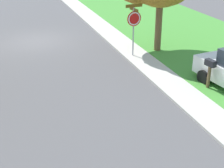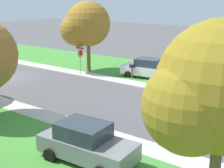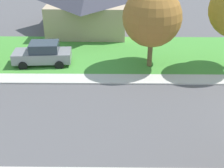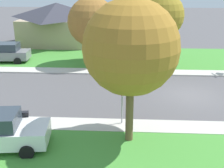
{
  "view_description": "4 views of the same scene",
  "coord_description": "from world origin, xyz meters",
  "views": [
    {
      "loc": [
        2.12,
        19.9,
        6.17
      ],
      "look_at": [
        -1.3,
        10.14,
        1.4
      ],
      "focal_mm": 54.29,
      "sensor_mm": 36.0,
      "label": 1
    },
    {
      "loc": [
        16.43,
        23.46,
        6.87
      ],
      "look_at": [
        0.44,
        11.62,
        1.4
      ],
      "focal_mm": 50.37,
      "sensor_mm": 36.0,
      "label": 2
    },
    {
      "loc": [
        -14.33,
        9.82,
        9.76
      ],
      "look_at": [
        1.43,
        10.0,
        1.4
      ],
      "focal_mm": 49.56,
      "sensor_mm": 36.0,
      "label": 3
    },
    {
      "loc": [
        -18.56,
        4.11,
        7.37
      ],
      "look_at": [
        -2.04,
        5.04,
        1.4
      ],
      "focal_mm": 47.64,
      "sensor_mm": 36.0,
      "label": 4
    }
  ],
  "objects": [
    {
      "name": "mailbox",
      "position": [
        -5.93,
        9.08,
        1.01
      ],
      "size": [
        0.32,
        0.51,
        1.31
      ],
      "color": "brown",
      "rests_on": "ground"
    },
    {
      "name": "ground_plane",
      "position": [
        0.0,
        0.0,
        0.0
      ],
      "size": [
        120.0,
        120.0,
        0.0
      ],
      "primitive_type": "plane",
      "color": "#565456"
    },
    {
      "name": "sidewalk_east",
      "position": [
        4.7,
        12.0,
        0.05
      ],
      "size": [
        1.4,
        56.0,
        0.1
      ],
      "primitive_type": "cube",
      "color": "beige",
      "rests_on": "ground"
    },
    {
      "name": "tree_corner_large",
      "position": [
        7.17,
        7.09,
        3.64
      ],
      "size": [
        4.5,
        4.18,
        5.87
      ],
      "color": "brown",
      "rests_on": "ground"
    },
    {
      "name": "house_right_setback",
      "position": [
        16.21,
        12.5,
        2.38
      ],
      "size": [
        9.14,
        7.97,
        4.6
      ],
      "color": "tan",
      "rests_on": "ground"
    },
    {
      "name": "lawn_east",
      "position": [
        9.4,
        12.0,
        0.04
      ],
      "size": [
        8.0,
        56.0,
        0.08
      ],
      "primitive_type": "cube",
      "color": "#479338",
      "rests_on": "ground"
    },
    {
      "name": "stop_sign_far_corner",
      "position": [
        -4.48,
        4.41,
        1.89
      ],
      "size": [
        0.92,
        0.92,
        2.77
      ],
      "color": "#9E9EA3",
      "rests_on": "ground"
    },
    {
      "name": "car_grey_near_corner",
      "position": [
        7.22,
        15.27,
        0.87
      ],
      "size": [
        2.25,
        4.41,
        1.76
      ],
      "color": "gray",
      "rests_on": "ground"
    },
    {
      "name": "tree_sidewalk_mid",
      "position": [
        -5.85,
        3.84,
        4.4
      ],
      "size": [
        4.53,
        4.21,
        6.65
      ],
      "color": "brown",
      "rests_on": "ground"
    },
    {
      "name": "tree_sidewalk_near",
      "position": [
        6.89,
        1.36,
        4.26
      ],
      "size": [
        4.19,
        3.9,
        6.35
      ],
      "color": "brown",
      "rests_on": "ground"
    }
  ]
}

